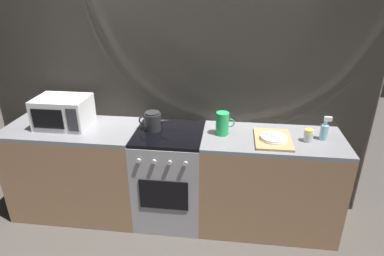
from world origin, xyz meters
The scene contains 11 objects.
ground_plane centered at (0.00, 0.00, 0.00)m, with size 8.00×8.00×0.00m, color #47423D.
back_wall centered at (0.00, 0.32, 1.20)m, with size 3.60×0.05×2.40m.
counter_left centered at (-0.90, 0.00, 0.45)m, with size 1.20×0.60×0.90m.
stove_unit centered at (0.00, 0.00, 0.45)m, with size 0.60×0.63×0.90m.
counter_right centered at (0.90, 0.00, 0.45)m, with size 1.20×0.60×0.90m.
microwave centered at (-0.96, 0.02, 1.04)m, with size 0.46×0.35×0.27m.
kettle centered at (-0.15, 0.04, 0.98)m, with size 0.28×0.15×0.17m.
pitcher centered at (0.47, 0.01, 1.00)m, with size 0.16×0.11×0.20m.
dish_pile centered at (0.89, -0.06, 0.92)m, with size 0.30×0.40×0.06m.
spice_jar centered at (1.17, -0.04, 0.95)m, with size 0.08×0.08×0.10m.
spray_bottle centered at (1.31, 0.02, 0.98)m, with size 0.08×0.06×0.20m.
Camera 1 is at (0.52, -2.58, 2.12)m, focal length 30.96 mm.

